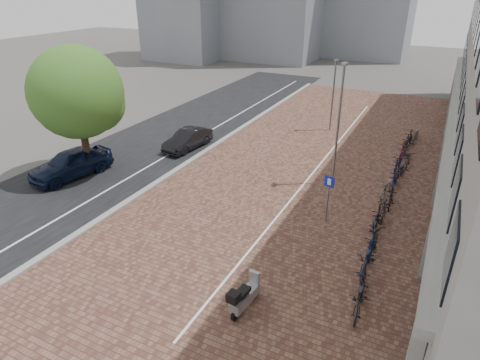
% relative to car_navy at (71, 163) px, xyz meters
% --- Properties ---
extents(ground, '(140.00, 140.00, 0.00)m').
position_rel_car_navy_xyz_m(ground, '(10.01, -4.59, -0.80)').
color(ground, '#474442').
rests_on(ground, ground).
extents(plaza_brick, '(14.50, 42.00, 0.04)m').
position_rel_car_navy_xyz_m(plaza_brick, '(12.01, 7.41, -0.79)').
color(plaza_brick, brown).
rests_on(plaza_brick, ground).
extents(street_asphalt, '(8.00, 50.00, 0.03)m').
position_rel_car_navy_xyz_m(street_asphalt, '(1.01, 7.41, -0.80)').
color(street_asphalt, black).
rests_on(street_asphalt, ground).
extents(curb, '(0.35, 42.00, 0.14)m').
position_rel_car_navy_xyz_m(curb, '(4.91, 7.41, -0.73)').
color(curb, gray).
rests_on(curb, ground).
extents(lane_line, '(0.12, 44.00, 0.00)m').
position_rel_car_navy_xyz_m(lane_line, '(3.01, 7.41, -0.78)').
color(lane_line, white).
rests_on(lane_line, street_asphalt).
extents(parking_line, '(0.10, 30.00, 0.00)m').
position_rel_car_navy_xyz_m(parking_line, '(12.21, 7.41, -0.77)').
color(parking_line, white).
rests_on(parking_line, plaza_brick).
extents(car_navy, '(2.81, 5.01, 1.61)m').
position_rel_car_navy_xyz_m(car_navy, '(0.00, 0.00, 0.00)').
color(car_navy, black).
rests_on(car_navy, ground).
extents(car_dark, '(1.73, 4.01, 1.28)m').
position_rel_car_navy_xyz_m(car_dark, '(3.51, 6.65, -0.16)').
color(car_dark, black).
rests_on(car_dark, ground).
extents(scooter_front, '(0.72, 1.79, 1.20)m').
position_rel_car_navy_xyz_m(scooter_front, '(13.51, -5.21, -0.20)').
color(scooter_front, '#9E9EA3').
rests_on(scooter_front, ground).
extents(parking_sign, '(0.48, 0.19, 2.38)m').
position_rel_car_navy_xyz_m(parking_sign, '(14.40, 1.51, 0.78)').
color(parking_sign, slate).
rests_on(parking_sign, ground).
extents(lamp_near, '(0.12, 0.12, 6.48)m').
position_rel_car_navy_xyz_m(lamp_near, '(13.56, 5.73, 2.44)').
color(lamp_near, slate).
rests_on(lamp_near, ground).
extents(lamp_far, '(0.12, 0.12, 5.12)m').
position_rel_car_navy_xyz_m(lamp_far, '(10.95, 14.60, 1.76)').
color(lamp_far, slate).
rests_on(lamp_far, ground).
extents(street_tree, '(4.99, 4.99, 7.25)m').
position_rel_car_navy_xyz_m(street_tree, '(0.71, 0.87, 3.81)').
color(street_tree, '#382619').
rests_on(street_tree, ground).
extents(bike_row, '(1.42, 20.41, 1.05)m').
position_rel_car_navy_xyz_m(bike_row, '(16.74, 5.61, -0.28)').
color(bike_row, black).
rests_on(bike_row, ground).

